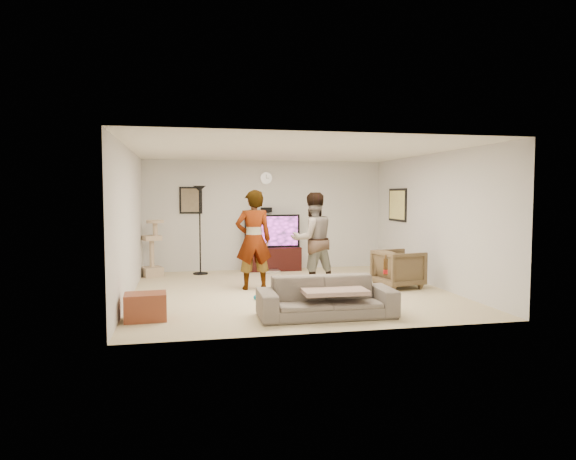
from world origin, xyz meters
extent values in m
cube|color=tan|center=(0.00, 0.00, -0.01)|extent=(5.50, 5.50, 0.02)
cube|color=white|center=(0.00, 0.00, 2.51)|extent=(5.50, 5.50, 0.02)
cube|color=silver|center=(0.00, 2.75, 1.25)|extent=(5.50, 0.04, 2.50)
cube|color=silver|center=(0.00, -2.75, 1.25)|extent=(5.50, 0.04, 2.50)
cube|color=silver|center=(-2.75, 0.00, 1.25)|extent=(0.04, 5.50, 2.50)
cube|color=silver|center=(2.75, 0.00, 1.25)|extent=(0.04, 5.50, 2.50)
cylinder|color=silver|center=(0.00, 2.72, 2.10)|extent=(0.26, 0.04, 0.26)
cube|color=black|center=(0.00, 2.69, 1.38)|extent=(0.25, 0.10, 0.10)
cube|color=#6B5E49|center=(-1.70, 2.73, 1.60)|extent=(0.42, 0.03, 0.52)
cube|color=#EBD775|center=(2.73, 1.60, 1.50)|extent=(0.03, 0.78, 0.62)
cube|color=black|center=(0.10, 2.50, 0.26)|extent=(1.27, 0.45, 0.53)
cube|color=silver|center=(-0.01, 2.11, 0.04)|extent=(0.40, 0.30, 0.07)
cube|color=black|center=(0.10, 2.50, 0.90)|extent=(1.26, 0.08, 0.74)
cube|color=#E13BDD|center=(0.10, 2.46, 0.90)|extent=(1.15, 0.01, 0.66)
cylinder|color=black|center=(-1.52, 2.31, 0.96)|extent=(0.32, 0.32, 1.91)
cube|color=tan|center=(-2.53, 2.20, 0.60)|extent=(0.50, 0.50, 1.20)
imported|color=#9F9CB0|center=(-0.62, 0.33, 0.91)|extent=(0.67, 0.45, 1.81)
imported|color=teal|center=(0.50, 0.40, 0.88)|extent=(0.97, 0.82, 1.77)
imported|color=#665D55|center=(0.09, -1.95, 0.28)|extent=(1.94, 0.78, 0.56)
cube|color=tan|center=(0.19, -1.95, 0.38)|extent=(0.92, 0.72, 0.06)
cylinder|color=#472B0E|center=(0.98, -1.95, 0.69)|extent=(0.06, 0.06, 0.25)
imported|color=#4E3E29|center=(2.04, -0.05, 0.35)|extent=(0.90, 0.88, 0.70)
cube|color=brown|center=(-2.40, -1.63, 0.19)|extent=(0.58, 0.45, 0.37)
sphere|color=#006E9A|center=(-0.72, -0.62, 0.04)|extent=(0.08, 0.08, 0.08)
camera|label=1|loc=(-1.88, -8.74, 1.74)|focal=31.50mm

